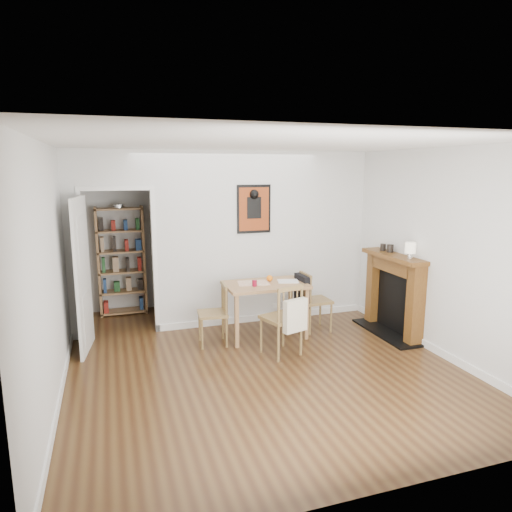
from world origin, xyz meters
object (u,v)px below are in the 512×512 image
object	(u,v)px
chair_front	(282,318)
ceramic_jar_b	(383,247)
notebook	(288,281)
chair_left	(213,314)
mantel_lamp	(410,249)
ceramic_jar_a	(390,248)
bookshelf	(122,262)
red_glass	(254,283)
chair_right	(314,300)
orange_fruit	(270,278)
dining_table	(265,290)
fireplace	(394,291)

from	to	relation	value
chair_front	ceramic_jar_b	bearing A→B (deg)	16.51
chair_front	notebook	bearing A→B (deg)	62.53
chair_left	chair_front	world-z (taller)	chair_front
mantel_lamp	ceramic_jar_a	size ratio (longest dim) A/B	1.97
ceramic_jar_b	ceramic_jar_a	bearing A→B (deg)	-78.91
bookshelf	red_glass	bearing A→B (deg)	-46.97
chair_front	ceramic_jar_a	distance (m)	1.99
red_glass	chair_right	bearing A→B (deg)	5.96
bookshelf	mantel_lamp	size ratio (longest dim) A/B	7.87
chair_left	orange_fruit	distance (m)	0.97
chair_right	mantel_lamp	world-z (taller)	mantel_lamp
dining_table	chair_right	distance (m)	0.79
dining_table	orange_fruit	xyz separation A→B (m)	(0.10, 0.10, 0.14)
chair_right	mantel_lamp	size ratio (longest dim) A/B	3.93
chair_right	red_glass	bearing A→B (deg)	-174.04
chair_front	dining_table	bearing A→B (deg)	88.57
chair_left	chair_right	distance (m)	1.54
red_glass	bookshelf	bearing A→B (deg)	133.03
fireplace	red_glass	distance (m)	2.03
mantel_lamp	ceramic_jar_a	bearing A→B (deg)	84.53
chair_right	chair_front	bearing A→B (deg)	-138.51
chair_front	mantel_lamp	distance (m)	1.95
mantel_lamp	chair_right	bearing A→B (deg)	140.23
dining_table	fireplace	world-z (taller)	fireplace
chair_left	red_glass	world-z (taller)	red_glass
notebook	bookshelf	bearing A→B (deg)	142.26
bookshelf	red_glass	world-z (taller)	bookshelf
chair_left	fireplace	xyz separation A→B (m)	(2.57, -0.37, 0.20)
fireplace	ceramic_jar_a	distance (m)	0.62
red_glass	ceramic_jar_a	bearing A→B (deg)	-5.63
dining_table	red_glass	world-z (taller)	red_glass
chair_front	bookshelf	bearing A→B (deg)	127.85
dining_table	chair_front	bearing A→B (deg)	-91.43
bookshelf	ceramic_jar_a	bearing A→B (deg)	-28.58
red_glass	notebook	world-z (taller)	red_glass
bookshelf	ceramic_jar_a	world-z (taller)	bookshelf
chair_front	notebook	distance (m)	0.82
chair_right	ceramic_jar_b	distance (m)	1.27
chair_left	ceramic_jar_a	xyz separation A→B (m)	(2.57, -0.22, 0.80)
chair_front	mantel_lamp	world-z (taller)	mantel_lamp
red_glass	ceramic_jar_a	world-z (taller)	ceramic_jar_a
chair_right	bookshelf	world-z (taller)	bookshelf
bookshelf	ceramic_jar_b	world-z (taller)	bookshelf
chair_left	ceramic_jar_b	xyz separation A→B (m)	(2.54, -0.08, 0.79)
mantel_lamp	fireplace	bearing A→B (deg)	81.94
chair_right	notebook	size ratio (longest dim) A/B	3.06
dining_table	notebook	xyz separation A→B (m)	(0.34, -0.01, 0.10)
orange_fruit	mantel_lamp	xyz separation A→B (m)	(1.64, -0.92, 0.49)
ceramic_jar_a	chair_front	bearing A→B (deg)	-167.81
chair_front	ceramic_jar_b	distance (m)	2.00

